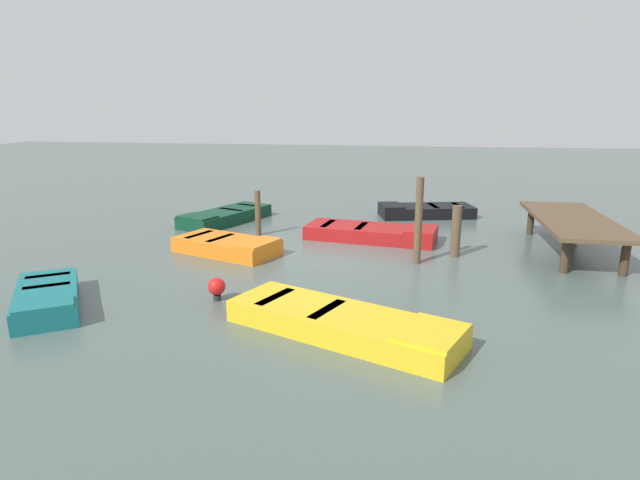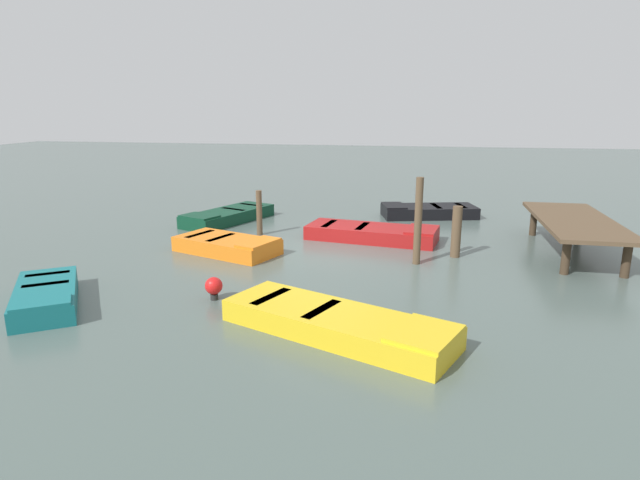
# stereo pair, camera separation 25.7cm
# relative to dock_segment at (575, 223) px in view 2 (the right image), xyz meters

# --- Properties ---
(ground_plane) EXTENTS (80.00, 80.00, 0.00)m
(ground_plane) POSITION_rel_dock_segment_xyz_m (1.19, -6.72, -0.84)
(ground_plane) COLOR #4C5B56
(dock_segment) EXTENTS (4.96, 1.91, 0.95)m
(dock_segment) POSITION_rel_dock_segment_xyz_m (0.00, 0.00, 0.00)
(dock_segment) COLOR brown
(dock_segment) RESTS_ON ground_plane
(rowboat_yellow) EXTENTS (2.86, 4.36, 0.46)m
(rowboat_yellow) POSITION_rel_dock_segment_xyz_m (6.35, -5.41, -0.62)
(rowboat_yellow) COLOR gold
(rowboat_yellow) RESTS_ON ground_plane
(rowboat_red) EXTENTS (1.98, 3.98, 0.46)m
(rowboat_red) POSITION_rel_dock_segment_xyz_m (-0.47, -5.44, -0.62)
(rowboat_red) COLOR maroon
(rowboat_red) RESTS_ON ground_plane
(rowboat_teal) EXTENTS (2.80, 2.40, 0.46)m
(rowboat_teal) POSITION_rel_dock_segment_xyz_m (6.11, -11.32, -0.62)
(rowboat_teal) COLOR #14666B
(rowboat_teal) RESTS_ON ground_plane
(rowboat_orange) EXTENTS (2.26, 3.10, 0.46)m
(rowboat_orange) POSITION_rel_dock_segment_xyz_m (1.67, -9.18, -0.62)
(rowboat_orange) COLOR orange
(rowboat_orange) RESTS_ON ground_plane
(rowboat_black) EXTENTS (2.13, 3.51, 0.46)m
(rowboat_black) POSITION_rel_dock_segment_xyz_m (-4.18, -3.78, -0.62)
(rowboat_black) COLOR black
(rowboat_black) RESTS_ON ground_plane
(rowboat_dark_green) EXTENTS (3.72, 2.48, 0.46)m
(rowboat_dark_green) POSITION_rel_dock_segment_xyz_m (-2.07, -10.56, -0.62)
(rowboat_dark_green) COLOR #0C3823
(rowboat_dark_green) RESTS_ON ground_plane
(mooring_piling_center) EXTENTS (0.19, 0.19, 2.19)m
(mooring_piling_center) POSITION_rel_dock_segment_xyz_m (1.77, -4.13, 0.26)
(mooring_piling_center) COLOR brown
(mooring_piling_center) RESTS_ON ground_plane
(mooring_piling_near_right) EXTENTS (0.25, 0.25, 1.36)m
(mooring_piling_near_right) POSITION_rel_dock_segment_xyz_m (0.94, -3.13, -0.16)
(mooring_piling_near_right) COLOR brown
(mooring_piling_near_right) RESTS_ON ground_plane
(mooring_piling_near_left) EXTENTS (0.18, 0.18, 1.38)m
(mooring_piling_near_left) POSITION_rel_dock_segment_xyz_m (-0.46, -8.93, -0.15)
(mooring_piling_near_left) COLOR brown
(mooring_piling_near_left) RESTS_ON ground_plane
(marker_buoy) EXTENTS (0.36, 0.36, 0.48)m
(marker_buoy) POSITION_rel_dock_segment_xyz_m (5.14, -8.18, -0.55)
(marker_buoy) COLOR #262626
(marker_buoy) RESTS_ON ground_plane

